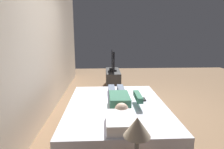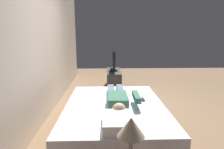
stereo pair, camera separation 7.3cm
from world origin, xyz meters
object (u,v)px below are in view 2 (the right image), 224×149
pillow (118,122)px  remote (143,99)px  person (118,98)px  bed (115,121)px  lamp (131,128)px  tv_stand (114,79)px  tv (114,61)px

pillow → remote: pillow is taller
person → remote: person is taller
person → bed: bearing=121.5°
person → lamp: bearing=-179.2°
pillow → person: bearing=-3.7°
bed → pillow: 0.78m
remote → tv_stand: bearing=7.6°
lamp → person: bearing=0.8°
bed → person: bearing=-58.5°
bed → tv_stand: 2.84m
bed → remote: bearing=-68.3°
pillow → person: 0.73m
bed → tv: tv is taller
lamp → remote: bearing=-14.4°
bed → person: (0.03, -0.05, 0.36)m
bed → remote: 0.56m
person → remote: 0.44m
bed → remote: (0.18, -0.45, 0.29)m
bed → tv: (2.84, -0.10, 0.52)m
bed → lamp: size_ratio=4.86×
bed → pillow: size_ratio=4.25×
person → tv_stand: (2.81, -0.05, -0.37)m
remote → tv_stand: size_ratio=0.14×
tv → person: bearing=179.0°
pillow → lamp: size_ratio=1.14×
bed → tv: 2.89m
tv_stand → pillow: bearing=178.5°
pillow → tv_stand: (3.54, -0.10, -0.35)m
pillow → tv_stand: 3.56m
person → remote: size_ratio=8.40×
pillow → remote: size_ratio=3.20×
person → remote: (0.15, -0.40, -0.07)m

